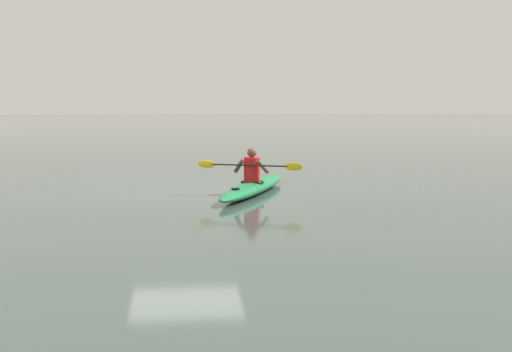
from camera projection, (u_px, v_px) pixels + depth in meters
ground_plane at (185, 194)px, 15.18m from camera, size 160.00×160.00×0.00m
kayak at (254, 187)px, 15.27m from camera, size 2.24×4.32×0.29m
kayaker at (252, 167)px, 15.07m from camera, size 2.22×0.96×0.75m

